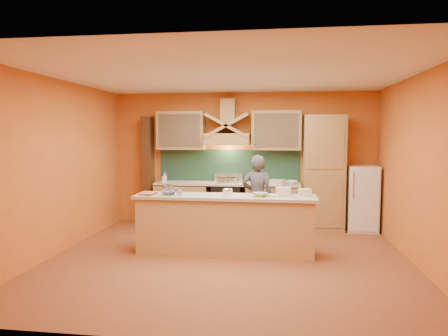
# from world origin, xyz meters

# --- Properties ---
(floor) EXTENTS (5.50, 5.00, 0.01)m
(floor) POSITION_xyz_m (0.00, 0.00, 0.00)
(floor) COLOR brown
(floor) RESTS_ON ground
(ceiling) EXTENTS (5.50, 5.00, 0.01)m
(ceiling) POSITION_xyz_m (0.00, 0.00, 2.80)
(ceiling) COLOR white
(ceiling) RESTS_ON wall_back
(wall_back) EXTENTS (5.50, 0.02, 2.80)m
(wall_back) POSITION_xyz_m (0.00, 2.50, 1.40)
(wall_back) COLOR orange
(wall_back) RESTS_ON floor
(wall_front) EXTENTS (5.50, 0.02, 2.80)m
(wall_front) POSITION_xyz_m (0.00, -2.50, 1.40)
(wall_front) COLOR orange
(wall_front) RESTS_ON floor
(wall_left) EXTENTS (0.02, 5.00, 2.80)m
(wall_left) POSITION_xyz_m (-2.75, 0.00, 1.40)
(wall_left) COLOR orange
(wall_left) RESTS_ON floor
(wall_right) EXTENTS (0.02, 5.00, 2.80)m
(wall_right) POSITION_xyz_m (2.75, 0.00, 1.40)
(wall_right) COLOR orange
(wall_right) RESTS_ON floor
(base_cabinet_left) EXTENTS (1.10, 0.60, 0.86)m
(base_cabinet_left) POSITION_xyz_m (-1.25, 2.20, 0.43)
(base_cabinet_left) COLOR #AB844E
(base_cabinet_left) RESTS_ON floor
(base_cabinet_right) EXTENTS (1.10, 0.60, 0.86)m
(base_cabinet_right) POSITION_xyz_m (0.65, 2.20, 0.43)
(base_cabinet_right) COLOR #AB844E
(base_cabinet_right) RESTS_ON floor
(counter_top) EXTENTS (3.00, 0.62, 0.04)m
(counter_top) POSITION_xyz_m (-0.30, 2.20, 0.90)
(counter_top) COLOR beige
(counter_top) RESTS_ON base_cabinet_left
(stove) EXTENTS (0.60, 0.58, 0.90)m
(stove) POSITION_xyz_m (-0.30, 2.20, 0.45)
(stove) COLOR black
(stove) RESTS_ON floor
(backsplash) EXTENTS (3.00, 0.03, 0.70)m
(backsplash) POSITION_xyz_m (-0.30, 2.48, 1.25)
(backsplash) COLOR #193729
(backsplash) RESTS_ON wall_back
(range_hood) EXTENTS (0.92, 0.50, 0.24)m
(range_hood) POSITION_xyz_m (-0.30, 2.25, 1.82)
(range_hood) COLOR #AB844E
(range_hood) RESTS_ON wall_back
(hood_chimney) EXTENTS (0.30, 0.30, 0.50)m
(hood_chimney) POSITION_xyz_m (-0.30, 2.35, 2.40)
(hood_chimney) COLOR #AB844E
(hood_chimney) RESTS_ON wall_back
(upper_cabinet_left) EXTENTS (1.00, 0.35, 0.80)m
(upper_cabinet_left) POSITION_xyz_m (-1.30, 2.33, 2.00)
(upper_cabinet_left) COLOR #AB844E
(upper_cabinet_left) RESTS_ON wall_back
(upper_cabinet_right) EXTENTS (1.00, 0.35, 0.80)m
(upper_cabinet_right) POSITION_xyz_m (0.70, 2.33, 2.00)
(upper_cabinet_right) COLOR #AB844E
(upper_cabinet_right) RESTS_ON wall_back
(pantry_column) EXTENTS (0.80, 0.60, 2.30)m
(pantry_column) POSITION_xyz_m (1.65, 2.20, 1.15)
(pantry_column) COLOR #AB844E
(pantry_column) RESTS_ON floor
(fridge) EXTENTS (0.58, 0.60, 1.30)m
(fridge) POSITION_xyz_m (2.40, 2.20, 0.65)
(fridge) COLOR white
(fridge) RESTS_ON floor
(trim_column_left) EXTENTS (0.20, 0.30, 2.30)m
(trim_column_left) POSITION_xyz_m (-2.05, 2.35, 1.15)
(trim_column_left) COLOR #472816
(trim_column_left) RESTS_ON floor
(island_body) EXTENTS (2.80, 0.55, 0.88)m
(island_body) POSITION_xyz_m (-0.10, 0.30, 0.44)
(island_body) COLOR tan
(island_body) RESTS_ON floor
(island_top) EXTENTS (2.90, 0.62, 0.05)m
(island_top) POSITION_xyz_m (-0.10, 0.30, 0.92)
(island_top) COLOR beige
(island_top) RESTS_ON island_body
(person) EXTENTS (0.61, 0.44, 1.55)m
(person) POSITION_xyz_m (0.37, 1.27, 0.78)
(person) COLOR #4C4C51
(person) RESTS_ON floor
(pot_large) EXTENTS (0.30, 0.30, 0.14)m
(pot_large) POSITION_xyz_m (-0.39, 2.13, 0.97)
(pot_large) COLOR #ADACB3
(pot_large) RESTS_ON stove
(pot_small) EXTENTS (0.25, 0.25, 0.13)m
(pot_small) POSITION_xyz_m (-0.19, 2.19, 0.97)
(pot_small) COLOR silver
(pot_small) RESTS_ON stove
(soap_bottle_a) EXTENTS (0.11, 0.11, 0.21)m
(soap_bottle_a) POSITION_xyz_m (-1.57, 1.96, 1.02)
(soap_bottle_a) COLOR silver
(soap_bottle_a) RESTS_ON counter_top
(soap_bottle_b) EXTENTS (0.14, 0.14, 0.25)m
(soap_bottle_b) POSITION_xyz_m (-1.63, 2.18, 1.05)
(soap_bottle_b) COLOR #304B85
(soap_bottle_b) RESTS_ON counter_top
(bowl_back) EXTENTS (0.28, 0.28, 0.07)m
(bowl_back) POSITION_xyz_m (1.02, 2.13, 0.96)
(bowl_back) COLOR silver
(bowl_back) RESTS_ON counter_top
(dish_rack) EXTENTS (0.33, 0.30, 0.10)m
(dish_rack) POSITION_xyz_m (0.74, 2.03, 0.97)
(dish_rack) COLOR silver
(dish_rack) RESTS_ON counter_top
(book_lower) EXTENTS (0.25, 0.32, 0.03)m
(book_lower) POSITION_xyz_m (-1.46, 0.25, 0.96)
(book_lower) COLOR #B05A3F
(book_lower) RESTS_ON island_top
(book_upper) EXTENTS (0.33, 0.40, 0.03)m
(book_upper) POSITION_xyz_m (-1.13, 0.35, 0.98)
(book_upper) COLOR #3A597F
(book_upper) RESTS_ON island_top
(jar_large) EXTENTS (0.18, 0.18, 0.17)m
(jar_large) POSITION_xyz_m (-1.02, 0.21, 1.03)
(jar_large) COLOR silver
(jar_large) RESTS_ON island_top
(jar_small) EXTENTS (0.11, 0.11, 0.13)m
(jar_small) POSITION_xyz_m (-0.83, 0.16, 1.01)
(jar_small) COLOR white
(jar_small) RESTS_ON island_top
(kitchen_scale) EXTENTS (0.16, 0.16, 0.10)m
(kitchen_scale) POSITION_xyz_m (-0.04, 0.21, 1.00)
(kitchen_scale) COLOR white
(kitchen_scale) RESTS_ON island_top
(mixing_bowl) EXTENTS (0.26, 0.26, 0.06)m
(mixing_bowl) POSITION_xyz_m (0.47, 0.25, 0.98)
(mixing_bowl) COLOR white
(mixing_bowl) RESTS_ON island_top
(cloth) EXTENTS (0.32, 0.30, 0.02)m
(cloth) POSITION_xyz_m (0.72, 0.35, 0.95)
(cloth) COLOR beige
(cloth) RESTS_ON island_top
(grocery_bag_a) EXTENTS (0.23, 0.19, 0.14)m
(grocery_bag_a) POSITION_xyz_m (0.83, 0.30, 1.02)
(grocery_bag_a) COLOR #ECE6C2
(grocery_bag_a) RESTS_ON island_top
(grocery_bag_b) EXTENTS (0.21, 0.17, 0.12)m
(grocery_bag_b) POSITION_xyz_m (1.16, 0.37, 1.00)
(grocery_bag_b) COLOR beige
(grocery_bag_b) RESTS_ON island_top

